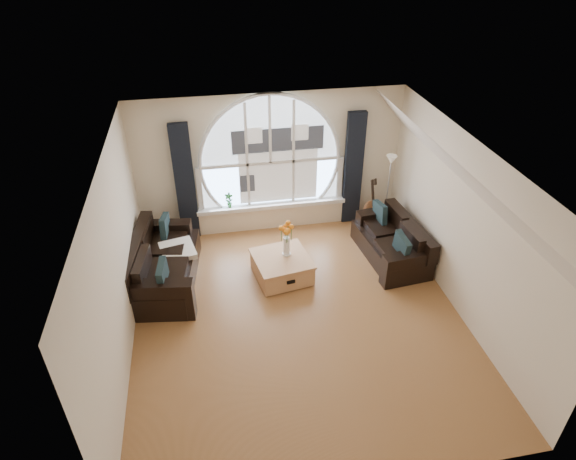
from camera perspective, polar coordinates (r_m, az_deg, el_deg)
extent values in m
cube|color=brown|center=(7.74, 1.23, -10.14)|extent=(5.00, 5.50, 0.01)
cube|color=silver|center=(6.21, 1.52, 8.30)|extent=(5.00, 5.50, 0.01)
cube|color=beige|center=(9.24, -2.10, 7.76)|extent=(5.00, 0.01, 2.70)
cube|color=beige|center=(4.97, 8.16, -20.16)|extent=(5.00, 0.01, 2.70)
cube|color=beige|center=(6.91, -19.44, -4.00)|extent=(0.01, 5.50, 2.70)
cube|color=beige|center=(7.72, 19.85, 0.11)|extent=(0.01, 5.50, 2.70)
cube|color=silver|center=(7.11, 19.23, 6.64)|extent=(0.92, 5.50, 0.72)
cube|color=silver|center=(9.10, -2.11, 9.24)|extent=(2.60, 0.06, 2.15)
cube|color=white|center=(9.54, -1.91, 2.94)|extent=(2.90, 0.22, 0.08)
cube|color=white|center=(9.07, -2.08, 9.17)|extent=(2.76, 0.08, 2.15)
cube|color=silver|center=(9.15, -1.14, 8.56)|extent=(1.70, 0.02, 1.50)
cube|color=black|center=(9.15, -11.95, 5.37)|extent=(0.35, 0.12, 2.30)
cube|color=black|center=(9.56, 7.63, 7.06)|extent=(0.35, 0.12, 2.30)
cube|color=black|center=(8.41, -14.38, -3.79)|extent=(1.24, 2.08, 0.87)
cube|color=black|center=(8.93, 12.00, -1.03)|extent=(1.01, 1.76, 0.75)
cube|color=#B37949|center=(8.37, -0.73, -4.27)|extent=(1.06, 1.06, 0.45)
cube|color=silver|center=(8.48, -12.78, -2.35)|extent=(0.66, 0.66, 0.10)
cube|color=white|center=(8.11, -0.18, -0.66)|extent=(0.24, 0.24, 0.70)
cube|color=#B2B2B2|center=(9.50, 11.51, 4.11)|extent=(0.24, 0.24, 1.60)
cube|color=brown|center=(9.79, 9.69, 3.43)|extent=(0.43, 0.37, 1.06)
imported|color=#1E6023|center=(9.38, -6.92, 3.47)|extent=(0.18, 0.14, 0.30)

